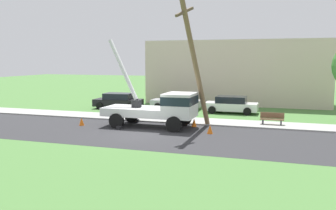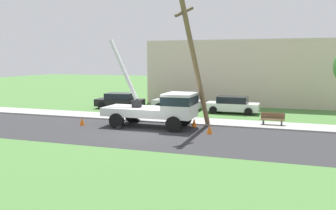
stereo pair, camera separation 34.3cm
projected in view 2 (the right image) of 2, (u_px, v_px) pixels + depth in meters
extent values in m
plane|color=#477538|center=(191.00, 108.00, 33.50)|extent=(120.00, 120.00, 0.00)
cube|color=#2B2B2D|center=(140.00, 133.00, 22.23)|extent=(80.00, 7.70, 0.01)
cube|color=#9E9E99|center=(167.00, 119.00, 27.07)|extent=(80.00, 2.61, 0.10)
cube|color=silver|center=(136.00, 111.00, 24.61)|extent=(4.31, 2.41, 0.55)
cube|color=silver|center=(180.00, 105.00, 23.54)|extent=(1.91, 2.41, 1.60)
cube|color=#19232D|center=(180.00, 100.00, 23.49)|extent=(1.93, 2.43, 0.56)
cylinder|color=black|center=(137.00, 103.00, 24.53)|extent=(0.70, 0.70, 0.50)
cylinder|color=silver|center=(123.00, 69.00, 25.27)|extent=(2.88, 1.66, 4.26)
cube|color=black|center=(119.00, 128.00, 23.56)|extent=(0.30, 0.30, 0.20)
cube|color=black|center=(137.00, 121.00, 26.28)|extent=(0.30, 0.30, 0.20)
cylinder|color=black|center=(173.00, 124.00, 22.56)|extent=(1.00, 0.30, 1.00)
cylinder|color=black|center=(184.00, 118.00, 24.81)|extent=(1.00, 0.30, 1.00)
cylinder|color=black|center=(117.00, 121.00, 23.84)|extent=(1.00, 0.30, 1.00)
cylinder|color=black|center=(132.00, 115.00, 26.09)|extent=(1.00, 0.30, 1.00)
cylinder|color=brown|center=(195.00, 64.00, 23.25)|extent=(1.54, 3.37, 8.53)
cube|color=brown|center=(184.00, 12.00, 21.92)|extent=(0.77, 1.68, 0.79)
cone|color=orange|center=(210.00, 129.00, 22.07)|extent=(0.36, 0.36, 0.56)
cone|color=orange|center=(82.00, 121.00, 24.93)|extent=(0.36, 0.36, 0.56)
cone|color=orange|center=(194.00, 123.00, 24.38)|extent=(0.36, 0.36, 0.56)
cube|color=black|center=(120.00, 102.00, 33.44)|extent=(4.53, 2.14, 0.65)
cube|color=black|center=(120.00, 96.00, 33.36)|extent=(2.59, 1.85, 0.55)
cylinder|color=black|center=(131.00, 107.00, 32.25)|extent=(0.64, 0.22, 0.64)
cylinder|color=black|center=(138.00, 104.00, 33.98)|extent=(0.64, 0.22, 0.64)
cylinder|color=black|center=(101.00, 106.00, 32.96)|extent=(0.64, 0.22, 0.64)
cylinder|color=black|center=(109.00, 103.00, 34.69)|extent=(0.64, 0.22, 0.64)
cube|color=#B7B7BF|center=(177.00, 103.00, 32.74)|extent=(4.46, 1.96, 0.65)
cube|color=black|center=(177.00, 97.00, 32.66)|extent=(2.52, 1.75, 0.55)
cylinder|color=black|center=(191.00, 108.00, 31.50)|extent=(0.64, 0.22, 0.64)
cylinder|color=black|center=(195.00, 105.00, 33.21)|extent=(0.64, 0.22, 0.64)
cylinder|color=black|center=(159.00, 107.00, 32.33)|extent=(0.64, 0.22, 0.64)
cylinder|color=black|center=(165.00, 104.00, 34.04)|extent=(0.64, 0.22, 0.64)
cube|color=silver|center=(232.00, 107.00, 30.48)|extent=(4.41, 1.82, 0.65)
cube|color=black|center=(232.00, 100.00, 30.41)|extent=(2.47, 1.67, 0.55)
cylinder|color=black|center=(248.00, 112.00, 29.20)|extent=(0.64, 0.22, 0.64)
cylinder|color=black|center=(251.00, 109.00, 30.88)|extent=(0.64, 0.22, 0.64)
cylinder|color=black|center=(213.00, 110.00, 30.14)|extent=(0.64, 0.22, 0.64)
cylinder|color=black|center=(217.00, 107.00, 31.83)|extent=(0.64, 0.22, 0.64)
cube|color=brown|center=(273.00, 120.00, 24.58)|extent=(1.60, 0.44, 0.06)
cube|color=brown|center=(273.00, 116.00, 24.73)|extent=(1.60, 0.06, 0.40)
cube|color=#333338|center=(263.00, 122.00, 24.80)|extent=(0.10, 0.40, 0.45)
cube|color=#333338|center=(282.00, 123.00, 24.41)|extent=(0.10, 0.40, 0.45)
cube|color=beige|center=(239.00, 72.00, 37.23)|extent=(18.00, 6.00, 6.40)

